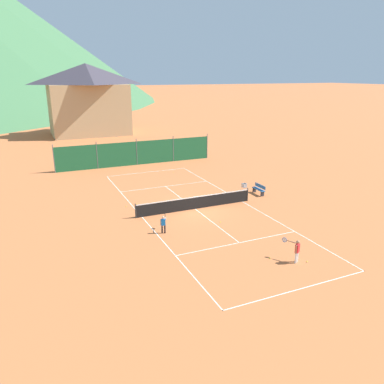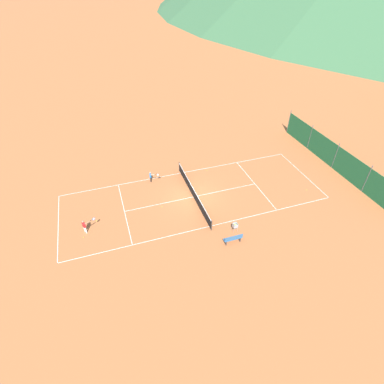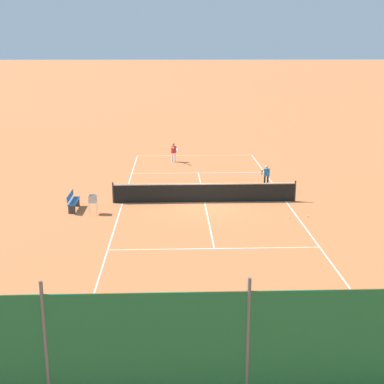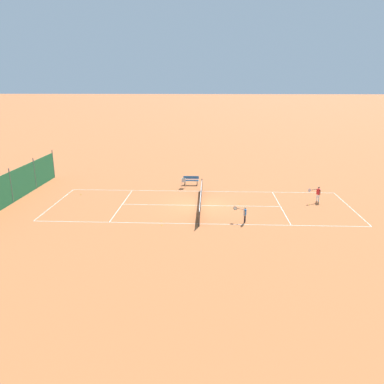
{
  "view_description": "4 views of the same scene",
  "coord_description": "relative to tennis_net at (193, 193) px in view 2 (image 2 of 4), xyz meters",
  "views": [
    {
      "loc": [
        -10.85,
        -23.85,
        9.65
      ],
      "look_at": [
        -0.13,
        0.27,
        1.27
      ],
      "focal_mm": 35.0,
      "sensor_mm": 36.0,
      "label": 1
    },
    {
      "loc": [
        20.43,
        -6.99,
        17.62
      ],
      "look_at": [
        0.37,
        -0.26,
        0.92
      ],
      "focal_mm": 28.0,
      "sensor_mm": 36.0,
      "label": 2
    },
    {
      "loc": [
        1.57,
        25.66,
        7.53
      ],
      "look_at": [
        0.66,
        0.83,
        0.75
      ],
      "focal_mm": 50.0,
      "sensor_mm": 36.0,
      "label": 3
    },
    {
      "loc": [
        -28.67,
        -0.63,
        9.55
      ],
      "look_at": [
        0.44,
        0.72,
        0.99
      ],
      "focal_mm": 35.0,
      "sensor_mm": 36.0,
      "label": 4
    }
  ],
  "objects": [
    {
      "name": "courtside_bench",
      "position": [
        6.34,
        1.09,
        -0.05
      ],
      "size": [
        0.36,
        1.5,
        0.84
      ],
      "color": "#336699",
      "rests_on": "ground"
    },
    {
      "name": "tennis_ball_service_box",
      "position": [
        -4.58,
        2.58,
        -0.47
      ],
      "size": [
        0.07,
        0.07,
        0.07
      ],
      "primitive_type": "sphere",
      "color": "#CCE033",
      "rests_on": "ground"
    },
    {
      "name": "tennis_net",
      "position": [
        0.0,
        0.0,
        0.0
      ],
      "size": [
        9.18,
        0.08,
        1.06
      ],
      "color": "#2D2D2D",
      "rests_on": "ground"
    },
    {
      "name": "tennis_ball_alley_right",
      "position": [
        0.48,
        -8.81,
        -0.47
      ],
      "size": [
        0.07,
        0.07,
        0.07
      ],
      "primitive_type": "sphere",
      "color": "#CCE033",
      "rests_on": "ground"
    },
    {
      "name": "ball_hopper",
      "position": [
        5.3,
        1.73,
        0.16
      ],
      "size": [
        0.36,
        0.36,
        0.89
      ],
      "color": "#B7B7BC",
      "rests_on": "ground"
    },
    {
      "name": "tennis_ball_far_corner",
      "position": [
        -3.69,
        2.75,
        -0.47
      ],
      "size": [
        0.07,
        0.07,
        0.07
      ],
      "primitive_type": "sphere",
      "color": "#CCE033",
      "rests_on": "ground"
    },
    {
      "name": "tennis_ball_by_net_left",
      "position": [
        2.06,
        -9.96,
        -0.47
      ],
      "size": [
        0.07,
        0.07,
        0.07
      ],
      "primitive_type": "sphere",
      "color": "#CCE033",
      "rests_on": "ground"
    },
    {
      "name": "tennis_ball_near_corner",
      "position": [
        2.46,
        10.66,
        -0.47
      ],
      "size": [
        0.07,
        0.07,
        0.07
      ],
      "primitive_type": "sphere",
      "color": "#CCE033",
      "rests_on": "ground"
    },
    {
      "name": "windscreen_fence_far",
      "position": [
        -0.0,
        15.5,
        0.81
      ],
      "size": [
        17.28,
        0.08,
        2.9
      ],
      "color": "#1E6038",
      "rests_on": "ground"
    },
    {
      "name": "court_line_markings",
      "position": [
        0.0,
        0.0,
        -0.5
      ],
      "size": [
        8.25,
        23.85,
        0.01
      ],
      "color": "white",
      "rests_on": "ground"
    },
    {
      "name": "tennis_ball_mid_court",
      "position": [
        -0.08,
        -1.95,
        -0.47
      ],
      "size": [
        0.07,
        0.07,
        0.07
      ],
      "primitive_type": "sphere",
      "color": "#CCE033",
      "rests_on": "ground"
    },
    {
      "name": "tennis_ball_alley_left",
      "position": [
        0.47,
        -3.13,
        -0.47
      ],
      "size": [
        0.07,
        0.07,
        0.07
      ],
      "primitive_type": "sphere",
      "color": "#CCE033",
      "rests_on": "ground"
    },
    {
      "name": "ground_plane",
      "position": [
        0.0,
        0.0,
        -0.5
      ],
      "size": [
        600.0,
        600.0,
        0.0
      ],
      "primitive_type": "plane",
      "color": "#BC6638"
    },
    {
      "name": "player_far_service",
      "position": [
        -3.63,
        -3.17,
        0.17
      ],
      "size": [
        0.6,
        0.92,
        1.15
      ],
      "color": "black",
      "rests_on": "ground"
    },
    {
      "name": "player_near_service",
      "position": [
        1.51,
        -9.69,
        0.25
      ],
      "size": [
        0.51,
        1.08,
        1.29
      ],
      "color": "white",
      "rests_on": "ground"
    }
  ]
}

